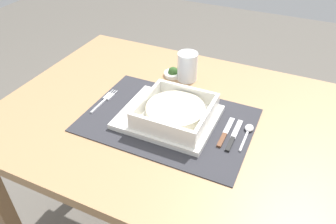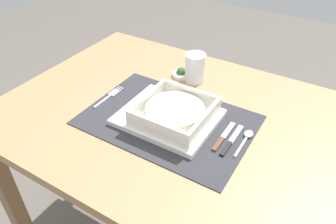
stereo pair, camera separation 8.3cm
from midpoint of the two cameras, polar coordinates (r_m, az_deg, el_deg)
The scene contains 10 objects.
dining_table at distance 1.03m, azimuth 2.56°, elevation -4.43°, with size 1.00×0.76×0.73m.
placemat at distance 0.94m, azimuth 2.54°, elevation -1.48°, with size 0.48×0.33×0.00m, color #2D2D33.
serving_plate at distance 0.93m, azimuth 2.61°, elevation -0.98°, with size 0.27×0.22×0.02m, color white.
porridge_bowl at distance 0.90m, azimuth 3.85°, elevation -0.21°, with size 0.19×0.19×0.05m.
fork at distance 1.04m, azimuth -7.76°, elevation 2.84°, with size 0.02×0.13×0.00m.
spoon at distance 0.91m, azimuth 16.25°, elevation -4.25°, with size 0.02×0.11×0.01m.
butter_knife at distance 0.88m, azimuth 13.63°, elevation -5.13°, with size 0.01×0.14×0.01m.
bread_knife at distance 0.89m, azimuth 12.21°, elevation -4.55°, with size 0.01×0.13×0.01m.
drinking_glass at distance 1.10m, azimuth 6.94°, elevation 7.37°, with size 0.07×0.07×0.10m.
condiment_saucer at distance 1.14m, azimuth 4.45°, elevation 6.68°, with size 0.06×0.06×0.03m.
Camera 2 is at (0.40, -0.66, 1.31)m, focal length 34.82 mm.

